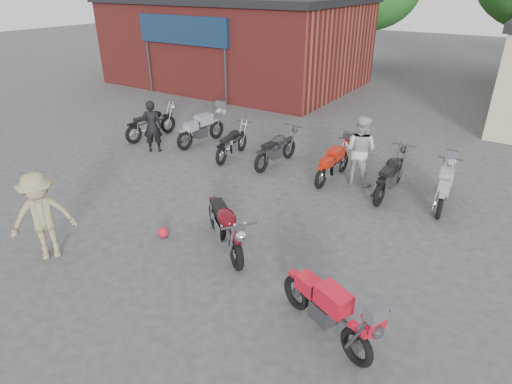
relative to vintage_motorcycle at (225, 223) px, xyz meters
The scene contains 16 objects.
ground 0.99m from the vintage_motorcycle, 97.04° to the right, with size 90.00×90.00×0.00m, color #39393C.
brick_building 16.11m from the vintage_motorcycle, 124.53° to the left, with size 12.00×8.00×4.00m, color maroon.
tree_1 22.04m from the vintage_motorcycle, 103.50° to the left, with size 5.92×5.92×7.40m, color #17571C, non-canonical shape.
vintage_motorcycle is the anchor object (origin of this frame).
sportbike 2.91m from the vintage_motorcycle, 21.35° to the right, with size 1.92×0.63×1.12m, color red, non-canonical shape.
helmet 1.53m from the vintage_motorcycle, 165.05° to the right, with size 0.24×0.24×0.22m, color red.
person_dark 6.21m from the vintage_motorcycle, 148.52° to the left, with size 0.60×0.40×1.66m, color black.
person_light 4.68m from the vintage_motorcycle, 77.10° to the left, with size 0.91×0.71×1.86m, color #AAABA6.
person_tan 3.50m from the vintage_motorcycle, 142.65° to the right, with size 1.17×0.67×1.80m, color #8C8056.
row_bike_0 7.54m from the vintage_motorcycle, 146.52° to the left, with size 2.03×0.67×1.18m, color black, non-canonical shape.
row_bike_1 6.42m from the vintage_motorcycle, 133.83° to the left, with size 2.03×0.67×1.18m, color #9CA1AA, non-canonical shape.
row_bike_2 5.08m from the vintage_motorcycle, 124.41° to the left, with size 1.81×0.60×1.05m, color black, non-canonical shape.
row_bike_3 4.64m from the vintage_motorcycle, 107.80° to the left, with size 1.94×0.64×1.12m, color black, non-canonical shape.
row_bike_4 4.38m from the vintage_motorcycle, 84.53° to the left, with size 1.82×0.60×1.06m, color red, non-canonical shape.
row_bike_5 4.76m from the vintage_motorcycle, 65.27° to the left, with size 2.05×0.68×1.19m, color black, non-canonical shape.
row_bike_6 5.49m from the vintage_motorcycle, 53.25° to the left, with size 1.84×0.61×1.07m, color #989DA6, non-canonical shape.
Camera 1 is at (4.65, -5.05, 4.96)m, focal length 30.00 mm.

